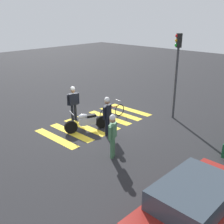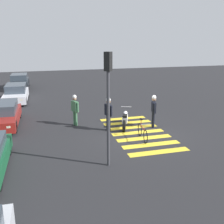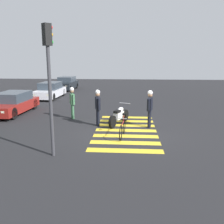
% 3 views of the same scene
% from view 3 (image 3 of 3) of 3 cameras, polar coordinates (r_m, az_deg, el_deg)
% --- Properties ---
extents(ground_plane, '(60.00, 60.00, 0.00)m').
position_cam_3_polar(ground_plane, '(11.95, 3.25, -4.28)').
color(ground_plane, '#232326').
extents(police_motorcycle, '(2.12, 1.06, 1.04)m').
position_cam_3_polar(police_motorcycle, '(12.91, 1.67, -0.90)').
color(police_motorcycle, black).
rests_on(police_motorcycle, ground_plane).
extents(leaning_bicycle, '(1.75, 0.46, 1.00)m').
position_cam_3_polar(leaning_bicycle, '(10.90, 2.47, -3.85)').
color(leaning_bicycle, black).
rests_on(leaning_bicycle, ground_plane).
extents(officer_on_foot, '(0.68, 0.32, 1.89)m').
position_cam_3_polar(officer_on_foot, '(12.35, 8.78, 1.44)').
color(officer_on_foot, black).
rests_on(officer_on_foot, ground_plane).
extents(officer_by_motorcycle, '(0.67, 0.34, 1.88)m').
position_cam_3_polar(officer_by_motorcycle, '(12.54, -3.35, 1.68)').
color(officer_by_motorcycle, black).
rests_on(officer_by_motorcycle, ground_plane).
extents(pedestrian_bystander, '(0.63, 0.39, 1.84)m').
position_cam_3_polar(pedestrian_bystander, '(14.20, -9.23, 2.67)').
color(pedestrian_bystander, '#3F724C').
rests_on(pedestrian_bystander, ground_plane).
extents(crosswalk_stripes, '(5.85, 2.93, 0.01)m').
position_cam_3_polar(crosswalk_stripes, '(11.95, 3.25, -4.27)').
color(crosswalk_stripes, yellow).
rests_on(crosswalk_stripes, ground_plane).
extents(car_maroon_wagon, '(4.40, 1.93, 1.34)m').
position_cam_3_polar(car_maroon_wagon, '(16.73, -22.15, 1.88)').
color(car_maroon_wagon, black).
rests_on(car_maroon_wagon, ground_plane).
extents(car_white_van, '(4.28, 1.82, 1.38)m').
position_cam_3_polar(car_white_van, '(22.32, -14.21, 4.85)').
color(car_white_van, black).
rests_on(car_white_van, ground_plane).
extents(car_black_suv, '(4.27, 1.82, 1.43)m').
position_cam_3_polar(car_black_suv, '(28.03, -10.49, 6.53)').
color(car_black_suv, black).
rests_on(car_black_suv, ground_plane).
extents(traffic_light_pole, '(0.35, 0.34, 4.52)m').
position_cam_3_polar(traffic_light_pole, '(8.56, -14.37, 9.30)').
color(traffic_light_pole, '#38383D').
rests_on(traffic_light_pole, ground_plane).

